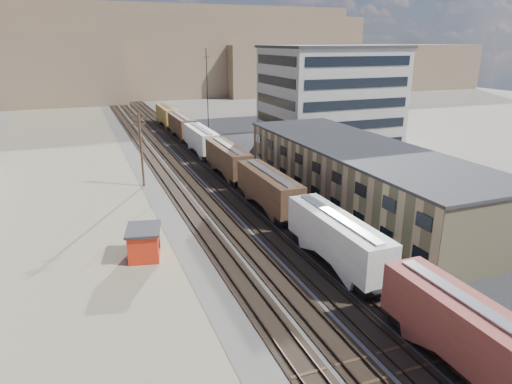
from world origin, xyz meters
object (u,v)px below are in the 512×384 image
object	(u,v)px
maintenance_shed	(144,242)
parked_car_blue	(324,156)
utility_pole_north	(141,149)
freight_train	(246,171)

from	to	relation	value
maintenance_shed	parked_car_blue	xyz separation A→B (m)	(33.45, 25.59, -0.62)
utility_pole_north	maintenance_shed	size ratio (longest dim) A/B	2.22
maintenance_shed	parked_car_blue	distance (m)	42.13
freight_train	maintenance_shed	world-z (taller)	freight_train
utility_pole_north	maintenance_shed	distance (m)	22.88
utility_pole_north	parked_car_blue	bearing A→B (deg)	6.14
utility_pole_north	parked_car_blue	size ratio (longest dim) A/B	1.63
freight_train	maintenance_shed	bearing A→B (deg)	-136.32
freight_train	utility_pole_north	xyz separation A→B (m)	(-12.30, 7.56, 2.50)
freight_train	parked_car_blue	xyz separation A→B (m)	(17.97, 10.81, -1.94)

